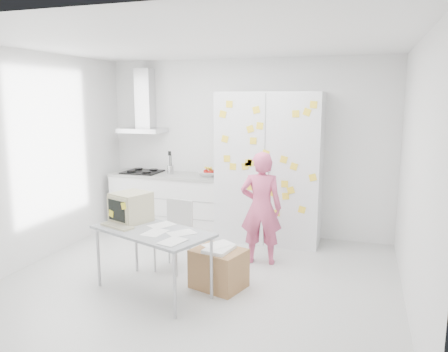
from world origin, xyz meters
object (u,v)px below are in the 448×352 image
(cardboard_box, at_px, (219,268))
(desk, at_px, (138,217))
(chair, at_px, (175,230))
(person, at_px, (261,208))

(cardboard_box, bearing_deg, desk, -166.28)
(chair, height_order, cardboard_box, chair)
(cardboard_box, bearing_deg, person, 72.61)
(desk, bearing_deg, person, 64.25)
(desk, distance_m, chair, 0.69)
(chair, bearing_deg, cardboard_box, -18.99)
(desk, bearing_deg, chair, 93.32)
(person, height_order, chair, person)
(desk, distance_m, cardboard_box, 1.07)
(person, height_order, desk, person)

